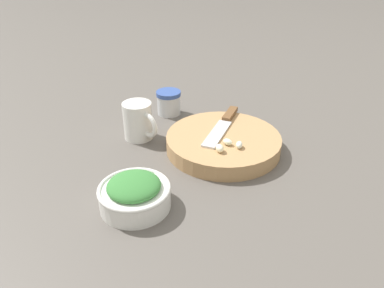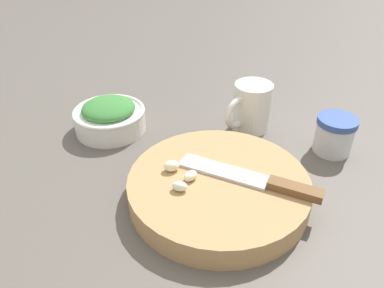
# 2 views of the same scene
# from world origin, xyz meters

# --- Properties ---
(ground_plane) EXTENTS (5.00, 5.00, 0.00)m
(ground_plane) POSITION_xyz_m (0.00, 0.00, 0.00)
(ground_plane) COLOR #56514C
(cutting_board) EXTENTS (0.29, 0.29, 0.04)m
(cutting_board) POSITION_xyz_m (0.08, -0.08, 0.02)
(cutting_board) COLOR tan
(cutting_board) RESTS_ON ground_plane
(chef_knife) EXTENTS (0.22, 0.11, 0.01)m
(chef_knife) POSITION_xyz_m (0.13, -0.09, 0.04)
(chef_knife) COLOR brown
(chef_knife) RESTS_ON cutting_board
(garlic_cloves) EXTENTS (0.06, 0.07, 0.02)m
(garlic_cloves) POSITION_xyz_m (0.01, -0.09, 0.05)
(garlic_cloves) COLOR #E9EAC7
(garlic_cloves) RESTS_ON cutting_board
(herb_bowl) EXTENTS (0.15, 0.15, 0.07)m
(herb_bowl) POSITION_xyz_m (-0.14, 0.12, 0.03)
(herb_bowl) COLOR silver
(herb_bowl) RESTS_ON ground_plane
(spice_jar) EXTENTS (0.07, 0.07, 0.07)m
(spice_jar) POSITION_xyz_m (0.29, 0.06, 0.04)
(spice_jar) COLOR silver
(spice_jar) RESTS_ON ground_plane
(coffee_mug) EXTENTS (0.10, 0.10, 0.10)m
(coffee_mug) POSITION_xyz_m (0.14, 0.13, 0.05)
(coffee_mug) COLOR silver
(coffee_mug) RESTS_ON ground_plane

